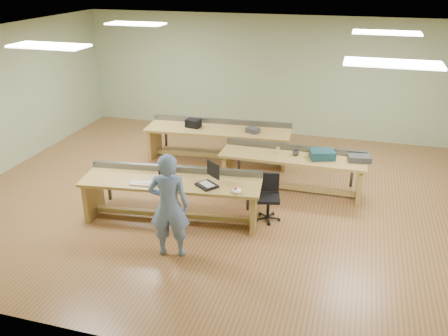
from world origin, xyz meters
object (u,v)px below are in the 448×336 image
(workbench_mid, at_px, (292,165))
(drinks_can, at_px, (278,150))
(person, at_px, (169,206))
(laptop_base, at_px, (207,185))
(task_chair, at_px, (268,203))
(parts_bin_grey, at_px, (360,158))
(workbench_front, at_px, (172,190))
(mug, at_px, (296,153))
(camera_bag, at_px, (167,174))
(parts_bin_teal, at_px, (322,154))
(workbench_back, at_px, (218,136))

(workbench_mid, bearing_deg, drinks_can, 177.16)
(person, height_order, laptop_base, person)
(task_chair, distance_m, parts_bin_grey, 2.00)
(workbench_front, relative_size, task_chair, 3.86)
(laptop_base, bearing_deg, mug, 92.69)
(workbench_front, height_order, person, person)
(camera_bag, xyz_separation_m, parts_bin_teal, (2.46, 1.68, -0.00))
(person, bearing_deg, workbench_mid, -129.78)
(workbench_front, distance_m, drinks_can, 2.29)
(parts_bin_teal, bearing_deg, drinks_can, 179.74)
(workbench_front, bearing_deg, mug, 34.90)
(parts_bin_teal, xyz_separation_m, drinks_can, (-0.84, 0.00, -0.01))
(workbench_front, xyz_separation_m, camera_bag, (-0.09, 0.01, 0.27))
(camera_bag, bearing_deg, mug, 55.98)
(camera_bag, distance_m, parts_bin_grey, 3.58)
(workbench_back, distance_m, laptop_base, 2.99)
(parts_bin_grey, relative_size, mug, 3.15)
(workbench_front, relative_size, workbench_back, 0.96)
(workbench_front, bearing_deg, laptop_base, -14.53)
(person, height_order, task_chair, person)
(workbench_mid, height_order, laptop_base, workbench_mid)
(workbench_back, height_order, drinks_can, drinks_can)
(workbench_mid, relative_size, person, 1.66)
(workbench_front, bearing_deg, person, -77.05)
(task_chair, bearing_deg, drinks_can, 80.55)
(person, xyz_separation_m, parts_bin_teal, (1.99, 2.72, -0.00))
(person, height_order, parts_bin_grey, person)
(laptop_base, bearing_deg, task_chair, 66.77)
(laptop_base, bearing_deg, camera_bag, -150.04)
(person, distance_m, parts_bin_teal, 3.37)
(person, relative_size, parts_bin_grey, 4.08)
(task_chair, relative_size, parts_bin_teal, 1.82)
(camera_bag, height_order, parts_bin_teal, camera_bag)
(laptop_base, bearing_deg, drinks_can, 100.91)
(workbench_back, height_order, camera_bag, camera_bag)
(task_chair, bearing_deg, camera_bag, -177.91)
(person, relative_size, camera_bag, 7.04)
(drinks_can, bearing_deg, task_chair, -86.77)
(workbench_front, xyz_separation_m, drinks_can, (1.53, 1.69, 0.25))
(person, bearing_deg, camera_bag, -77.62)
(laptop_base, height_order, parts_bin_teal, parts_bin_teal)
(workbench_back, height_order, person, person)
(workbench_mid, bearing_deg, task_chair, -100.35)
(person, bearing_deg, task_chair, -141.09)
(mug, distance_m, drinks_can, 0.34)
(workbench_mid, distance_m, workbench_back, 2.17)
(workbench_mid, bearing_deg, laptop_base, -123.42)
(person, height_order, mug, person)
(task_chair, height_order, parts_bin_grey, parts_bin_grey)
(workbench_mid, height_order, person, person)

